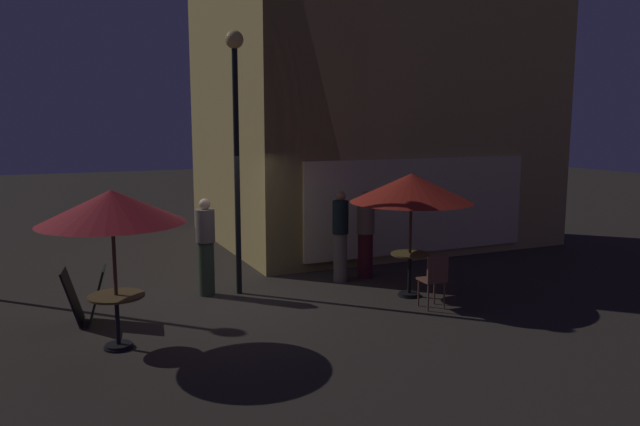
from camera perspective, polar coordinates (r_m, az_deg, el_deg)
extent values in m
plane|color=#312B25|center=(10.83, -7.92, -8.17)|extent=(60.00, 60.00, 0.00)
cube|color=tan|center=(14.85, 8.33, 12.79)|extent=(8.01, 2.29, 8.44)
cube|color=tan|center=(15.47, -5.15, 12.67)|extent=(2.29, 6.42, 8.44)
cube|color=beige|center=(13.72, 9.31, 0.68)|extent=(5.60, 0.08, 2.10)
cylinder|color=black|center=(10.92, -7.76, 3.72)|extent=(0.10, 0.10, 4.39)
sphere|color=#F7DD71|center=(10.97, -8.01, 15.74)|extent=(0.32, 0.32, 0.32)
cube|color=black|center=(10.12, -20.07, -7.22)|extent=(0.35, 0.59, 0.86)
cube|color=black|center=(10.15, -22.11, -7.27)|extent=(0.35, 0.59, 0.86)
cylinder|color=black|center=(11.16, 8.31, -7.59)|extent=(0.40, 0.40, 0.03)
cylinder|color=black|center=(11.07, 8.35, -5.79)|extent=(0.06, 0.06, 0.75)
cylinder|color=brown|center=(10.98, 8.39, -3.81)|extent=(0.68, 0.68, 0.03)
cylinder|color=black|center=(9.07, -18.26, -11.79)|extent=(0.40, 0.40, 0.03)
cylinder|color=black|center=(8.96, -18.37, -9.69)|extent=(0.06, 0.06, 0.73)
cylinder|color=brown|center=(8.85, -18.48, -7.35)|extent=(0.76, 0.76, 0.03)
cylinder|color=black|center=(11.16, 8.31, -7.51)|extent=(0.36, 0.36, 0.06)
cylinder|color=#4F301E|center=(10.92, 8.43, -2.22)|extent=(0.05, 0.05, 2.16)
cone|color=maroon|center=(10.79, 8.53, 2.34)|extent=(2.16, 2.16, 0.51)
cylinder|color=black|center=(9.06, -18.27, -11.70)|extent=(0.36, 0.36, 0.06)
cylinder|color=#503323|center=(8.76, -18.59, -5.26)|extent=(0.05, 0.05, 2.15)
cone|color=maroon|center=(8.60, -18.87, 0.56)|extent=(1.96, 1.96, 0.46)
cylinder|color=brown|center=(10.54, 9.18, -7.36)|extent=(0.03, 0.03, 0.46)
cylinder|color=brown|center=(10.70, 10.62, -7.16)|extent=(0.03, 0.03, 0.46)
cylinder|color=brown|center=(10.29, 10.06, -7.78)|extent=(0.03, 0.03, 0.46)
cylinder|color=brown|center=(10.45, 11.52, -7.57)|extent=(0.03, 0.03, 0.46)
cube|color=brown|center=(10.43, 10.38, -6.15)|extent=(0.40, 0.40, 0.04)
cube|color=brown|center=(10.23, 10.92, -5.11)|extent=(0.39, 0.06, 0.43)
cylinder|color=#501A20|center=(12.28, 4.25, -3.95)|extent=(0.30, 0.30, 0.90)
cylinder|color=#84695B|center=(12.14, 4.29, -0.44)|extent=(0.35, 0.35, 0.63)
sphere|color=#976C4A|center=(12.08, 4.31, 1.51)|extent=(0.23, 0.23, 0.23)
cylinder|color=#374930|center=(11.18, -10.56, -5.12)|extent=(0.29, 0.29, 0.98)
cylinder|color=#7A6B5E|center=(11.02, -10.67, -1.17)|extent=(0.34, 0.34, 0.59)
sphere|color=beige|center=(10.96, -10.73, 0.81)|extent=(0.20, 0.20, 0.20)
cylinder|color=#716655|center=(11.92, 1.90, -4.18)|extent=(0.27, 0.27, 0.95)
cylinder|color=black|center=(11.77, 1.92, -0.39)|extent=(0.31, 0.31, 0.64)
sphere|color=#926D4D|center=(11.71, 1.93, 1.58)|extent=(0.20, 0.20, 0.20)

